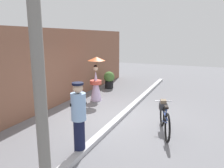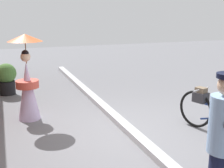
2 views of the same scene
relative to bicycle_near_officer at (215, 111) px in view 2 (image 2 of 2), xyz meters
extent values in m
plane|color=slate|center=(0.53, 1.53, -0.46)|extent=(30.00, 30.00, 0.00)
cube|color=#B2B2B7|center=(0.53, 1.53, -0.40)|extent=(14.00, 0.20, 0.12)
torus|color=black|center=(0.42, 0.14, -0.07)|extent=(0.75, 0.29, 0.77)
cube|color=navy|center=(-0.08, -0.02, 0.10)|extent=(0.85, 0.30, 0.04)
cube|color=navy|center=(-0.08, -0.02, -0.12)|extent=(0.74, 0.27, 0.28)
cylinder|color=silver|center=(0.32, 0.10, 0.37)|extent=(0.18, 0.47, 0.03)
cube|color=#333338|center=(0.32, 0.10, 0.20)|extent=(0.31, 0.29, 0.20)
cube|color=#72604C|center=(0.32, 0.10, 0.33)|extent=(0.24, 0.21, 0.14)
cone|color=silver|center=(2.10, 3.28, 0.19)|extent=(0.48, 0.48, 1.28)
cylinder|color=#D14C3D|center=(2.10, 3.28, 0.34)|extent=(0.49, 0.49, 0.16)
sphere|color=beige|center=(2.10, 3.28, 0.93)|extent=(0.21, 0.21, 0.21)
sphere|color=black|center=(2.10, 3.28, 1.00)|extent=(0.15, 0.15, 0.15)
cylinder|color=olive|center=(2.16, 3.26, 1.06)|extent=(0.02, 0.02, 0.55)
cone|color=orange|center=(2.16, 3.26, 1.33)|extent=(0.74, 0.74, 0.16)
cylinder|color=black|center=(4.37, 3.67, -0.26)|extent=(0.43, 0.43, 0.39)
sphere|color=#4C7A38|center=(4.37, 3.67, 0.16)|extent=(0.56, 0.56, 0.56)
sphere|color=#4C7A38|center=(4.51, 3.59, 0.09)|extent=(0.31, 0.31, 0.31)
camera|label=1|loc=(-6.05, -0.97, 2.25)|focal=35.33mm
camera|label=2|loc=(-4.31, 3.74, 1.86)|focal=47.13mm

